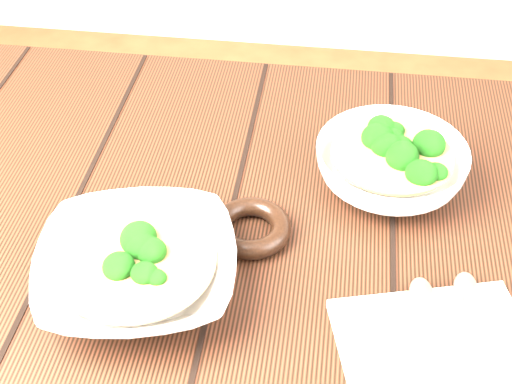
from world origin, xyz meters
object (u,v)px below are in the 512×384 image
object	(u,v)px
trivet	(251,228)
table	(243,304)
soup_bowl_front	(137,268)
napkin	(439,354)
soup_bowl_back	(390,165)

from	to	relation	value
trivet	table	bearing A→B (deg)	-131.61
table	soup_bowl_front	xyz separation A→B (m)	(-0.10, -0.09, 0.15)
table	soup_bowl_front	size ratio (longest dim) A/B	4.64
table	soup_bowl_front	distance (m)	0.20
napkin	soup_bowl_back	bearing A→B (deg)	85.52
soup_bowl_back	trivet	bearing A→B (deg)	-144.97
soup_bowl_back	napkin	distance (m)	0.27
soup_bowl_front	trivet	world-z (taller)	soup_bowl_front
table	napkin	xyz separation A→B (m)	(0.22, -0.14, 0.13)
soup_bowl_back	napkin	world-z (taller)	soup_bowl_back
table	trivet	distance (m)	0.13
table	napkin	distance (m)	0.29
soup_bowl_front	soup_bowl_back	distance (m)	0.35
soup_bowl_back	trivet	distance (m)	0.20
trivet	napkin	distance (m)	0.26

